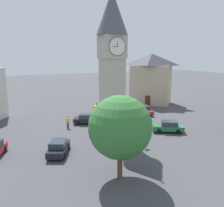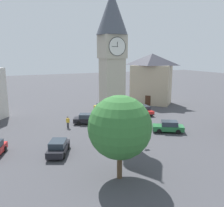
{
  "view_description": "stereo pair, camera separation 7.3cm",
  "coord_description": "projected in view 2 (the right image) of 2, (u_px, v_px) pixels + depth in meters",
  "views": [
    {
      "loc": [
        12.74,
        26.89,
        10.36
      ],
      "look_at": [
        0.0,
        0.0,
        4.25
      ],
      "focal_mm": 38.79,
      "sensor_mm": 36.0,
      "label": 1
    },
    {
      "loc": [
        12.67,
        26.93,
        10.36
      ],
      "look_at": [
        0.0,
        0.0,
        4.25
      ],
      "focal_mm": 38.79,
      "sensor_mm": 36.0,
      "label": 2
    }
  ],
  "objects": [
    {
      "name": "road_sign",
      "position": [
        141.0,
        129.0,
        27.75
      ],
      "size": [
        0.6,
        0.07,
        2.8
      ],
      "color": "gray",
      "rests_on": "ground"
    },
    {
      "name": "car_black_far",
      "position": [
        103.0,
        108.0,
        43.88
      ],
      "size": [
        1.98,
        4.21,
        1.53
      ],
      "color": "gold",
      "rests_on": "ground"
    },
    {
      "name": "clock_tower",
      "position": [
        112.0,
        54.0,
        29.14
      ],
      "size": [
        3.76,
        3.76,
        17.89
      ],
      "color": "#A59C89",
      "rests_on": "ground"
    },
    {
      "name": "car_green_alley",
      "position": [
        87.0,
        119.0,
        36.42
      ],
      "size": [
        4.45,
        3.32,
        1.53
      ],
      "color": "black",
      "rests_on": "ground"
    },
    {
      "name": "building_shop_left",
      "position": [
        151.0,
        78.0,
        50.62
      ],
      "size": [
        9.65,
        9.77,
        10.45
      ],
      "color": "tan",
      "rests_on": "ground"
    },
    {
      "name": "car_silver_kerb",
      "position": [
        168.0,
        127.0,
        32.56
      ],
      "size": [
        4.4,
        3.59,
        1.53
      ],
      "color": "#236B38",
      "rests_on": "ground"
    },
    {
      "name": "car_red_corner",
      "position": [
        58.0,
        147.0,
        25.36
      ],
      "size": [
        3.3,
        4.45,
        1.53
      ],
      "color": "black",
      "rests_on": "ground"
    },
    {
      "name": "tree",
      "position": [
        120.0,
        127.0,
        19.73
      ],
      "size": [
        5.28,
        5.28,
        7.14
      ],
      "color": "brown",
      "rests_on": "ground"
    },
    {
      "name": "car_white_side",
      "position": [
        144.0,
        110.0,
        42.15
      ],
      "size": [
        2.07,
        4.25,
        1.53
      ],
      "color": "red",
      "rests_on": "ground"
    },
    {
      "name": "ground_plane",
      "position": [
        112.0,
        136.0,
        31.23
      ],
      "size": [
        200.0,
        200.0,
        0.0
      ],
      "primitive_type": "plane",
      "color": "#424247"
    },
    {
      "name": "pedestrian",
      "position": [
        68.0,
        121.0,
        34.28
      ],
      "size": [
        0.43,
        0.41,
        1.69
      ],
      "color": "black",
      "rests_on": "ground"
    }
  ]
}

